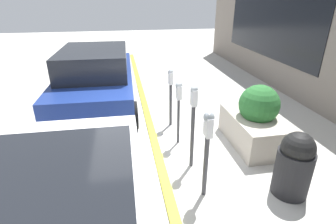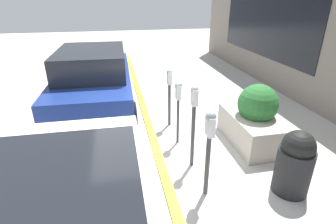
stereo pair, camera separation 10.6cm
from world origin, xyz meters
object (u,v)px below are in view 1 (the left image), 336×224
object	(u,v)px
parking_meter_nearest	(207,140)
trash_bin	(294,164)
parking_meter_second	(193,116)
parked_car_middle	(97,79)
parking_meter_middle	(179,99)
parking_meter_fourth	(171,89)
planter_box	(256,121)

from	to	relation	value
parking_meter_nearest	trash_bin	bearing A→B (deg)	-98.84
parking_meter_second	parked_car_middle	distance (m)	3.56
parking_meter_nearest	parking_meter_second	size ratio (longest dim) A/B	0.92
parking_meter_middle	parked_car_middle	size ratio (longest dim) A/B	0.29
parking_meter_nearest	parking_meter_fourth	xyz separation A→B (m)	(2.48, 0.06, -0.07)
parking_meter_nearest	planter_box	xyz separation A→B (m)	(1.32, -1.52, -0.47)
parking_meter_middle	planter_box	distance (m)	1.68
parking_meter_second	parking_meter_fourth	world-z (taller)	parking_meter_second
parking_meter_fourth	trash_bin	distance (m)	3.06
parking_meter_middle	planter_box	xyz separation A→B (m)	(-0.31, -1.58, -0.48)
parking_meter_middle	parked_car_middle	bearing A→B (deg)	38.37
parking_meter_nearest	parking_meter_fourth	distance (m)	2.49
parking_meter_nearest	parked_car_middle	xyz separation A→B (m)	(3.84, 1.81, -0.13)
parking_meter_middle	parked_car_middle	world-z (taller)	parked_car_middle
parking_meter_second	planter_box	bearing A→B (deg)	-70.49
parking_meter_second	parked_car_middle	bearing A→B (deg)	30.65
parked_car_middle	trash_bin	distance (m)	5.14
parking_meter_middle	planter_box	world-z (taller)	parking_meter_middle
parking_meter_middle	trash_bin	bearing A→B (deg)	-142.64
parking_meter_second	parking_meter_middle	bearing A→B (deg)	4.30
parking_meter_nearest	parking_meter_middle	bearing A→B (deg)	2.17
parking_meter_nearest	parking_meter_second	bearing A→B (deg)	-0.15
parking_meter_second	trash_bin	size ratio (longest dim) A/B	1.44
parking_meter_nearest	parking_meter_fourth	bearing A→B (deg)	1.40
parking_meter_middle	planter_box	size ratio (longest dim) A/B	0.85
parking_meter_second	trash_bin	distance (m)	1.73
planter_box	trash_bin	world-z (taller)	planter_box
parked_car_middle	parking_meter_fourth	bearing A→B (deg)	-126.17
parking_meter_nearest	parked_car_middle	bearing A→B (deg)	25.24
parked_car_middle	parking_meter_second	bearing A→B (deg)	-147.79
trash_bin	parking_meter_second	bearing A→B (deg)	53.55
parking_meter_middle	parking_meter_fourth	world-z (taller)	parking_meter_fourth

